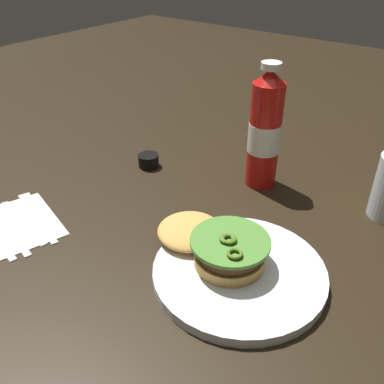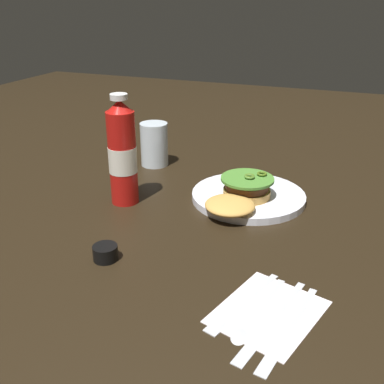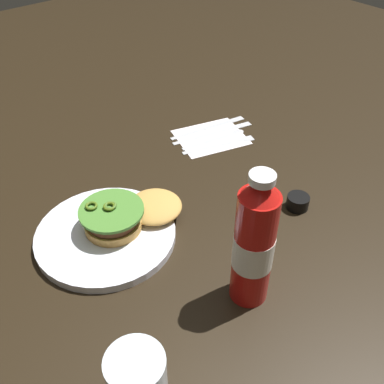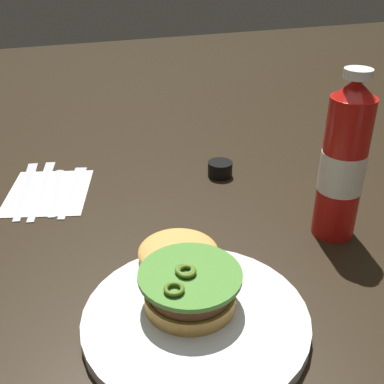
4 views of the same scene
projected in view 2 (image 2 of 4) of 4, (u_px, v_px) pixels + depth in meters
The scene contains 11 objects.
ground_plane at pixel (202, 215), 0.99m from camera, with size 3.00×3.00×0.00m, color black.
dinner_plate at pixel (248, 196), 1.06m from camera, with size 0.26×0.26×0.02m, color white.
burger_sandwich at pixel (241, 193), 1.01m from camera, with size 0.20×0.13×0.05m.
ketchup_bottle at pixel (122, 155), 1.00m from camera, with size 0.06×0.06×0.25m.
water_glass at pixel (154, 144), 1.25m from camera, with size 0.08×0.08×0.12m, color silver.
condiment_cup at pixel (105, 253), 0.82m from camera, with size 0.05×0.05×0.03m, color black.
napkin at pixel (268, 311), 0.69m from camera, with size 0.16×0.14×0.00m, color white.
fork_utensil at pixel (239, 305), 0.70m from camera, with size 0.18×0.07×0.00m.
spoon_utensil at pixel (253, 316), 0.67m from camera, with size 0.18×0.05×0.00m.
steak_knife at pixel (269, 323), 0.66m from camera, with size 0.22×0.07×0.00m.
butter_knife at pixel (287, 331), 0.64m from camera, with size 0.21×0.05×0.00m.
Camera 2 is at (0.83, 0.30, 0.45)m, focal length 42.50 mm.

